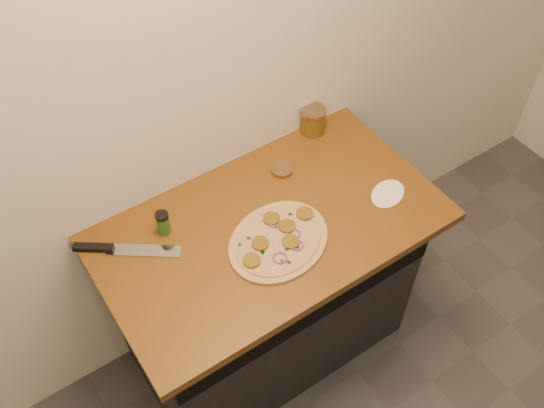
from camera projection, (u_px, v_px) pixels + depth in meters
cabinet at (265, 290)px, 2.47m from camera, size 1.10×0.60×0.86m
countertop at (269, 226)px, 2.11m from camera, size 1.20×0.70×0.04m
pizza at (279, 240)px, 2.04m from camera, size 0.46×0.46×0.03m
chefs_knife at (117, 249)px, 2.02m from camera, size 0.31×0.24×0.02m
mason_jar_lid at (282, 170)px, 2.25m from camera, size 0.09×0.09×0.02m
salsa_jar at (313, 120)px, 2.36m from camera, size 0.10×0.10×0.11m
spice_shaker at (163, 223)px, 2.04m from camera, size 0.05×0.05×0.09m
flour_spill at (388, 193)px, 2.18m from camera, size 0.19×0.19×0.00m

